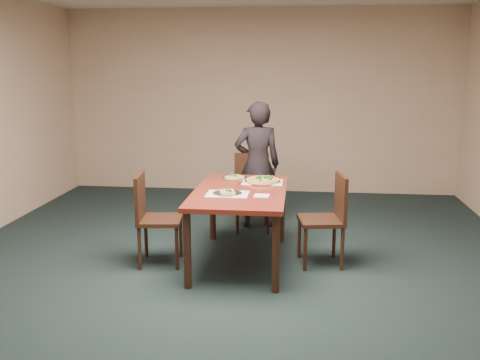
# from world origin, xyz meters

# --- Properties ---
(ground) EXTENTS (8.00, 8.00, 0.00)m
(ground) POSITION_xyz_m (0.00, 0.00, 0.00)
(ground) COLOR black
(ground) RESTS_ON ground
(room_shell) EXTENTS (8.00, 8.00, 8.00)m
(room_shell) POSITION_xyz_m (0.00, 0.00, 1.74)
(room_shell) COLOR #CBA88D
(room_shell) RESTS_ON ground
(dining_table) EXTENTS (0.90, 1.50, 0.75)m
(dining_table) POSITION_xyz_m (0.05, 0.81, 0.66)
(dining_table) COLOR maroon
(dining_table) RESTS_ON ground
(chair_far) EXTENTS (0.47, 0.47, 0.91)m
(chair_far) POSITION_xyz_m (0.06, 1.98, 0.52)
(chair_far) COLOR black
(chair_far) RESTS_ON ground
(chair_left) EXTENTS (0.47, 0.47, 0.91)m
(chair_left) POSITION_xyz_m (-0.81, 0.69, 0.52)
(chair_left) COLOR black
(chair_left) RESTS_ON ground
(chair_right) EXTENTS (0.48, 0.48, 0.91)m
(chair_right) POSITION_xyz_m (0.93, 0.87, 0.52)
(chair_right) COLOR black
(chair_right) RESTS_ON ground
(diner) EXTENTS (0.62, 0.47, 1.54)m
(diner) POSITION_xyz_m (0.12, 2.09, 0.77)
(diner) COLOR black
(diner) RESTS_ON ground
(placemat_main) EXTENTS (0.42, 0.32, 0.00)m
(placemat_main) POSITION_xyz_m (0.24, 1.19, 0.75)
(placemat_main) COLOR white
(placemat_main) RESTS_ON dining_table
(placemat_near) EXTENTS (0.40, 0.30, 0.00)m
(placemat_near) POSITION_xyz_m (-0.05, 0.63, 0.75)
(placemat_near) COLOR white
(placemat_near) RESTS_ON dining_table
(pizza_pan) EXTENTS (0.38, 0.38, 0.07)m
(pizza_pan) POSITION_xyz_m (0.25, 1.19, 0.77)
(pizza_pan) COLOR silver
(pizza_pan) RESTS_ON dining_table
(slice_plate_near) EXTENTS (0.28, 0.28, 0.06)m
(slice_plate_near) POSITION_xyz_m (-0.05, 0.63, 0.76)
(slice_plate_near) COLOR silver
(slice_plate_near) RESTS_ON dining_table
(slice_plate_far) EXTENTS (0.28, 0.28, 0.06)m
(slice_plate_far) POSITION_xyz_m (-0.07, 1.34, 0.76)
(slice_plate_far) COLOR silver
(slice_plate_far) RESTS_ON dining_table
(napkin) EXTENTS (0.15, 0.15, 0.01)m
(napkin) POSITION_xyz_m (0.28, 0.59, 0.75)
(napkin) COLOR white
(napkin) RESTS_ON dining_table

